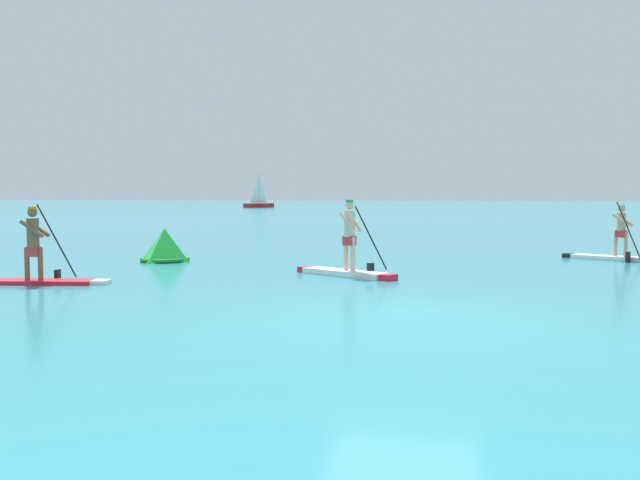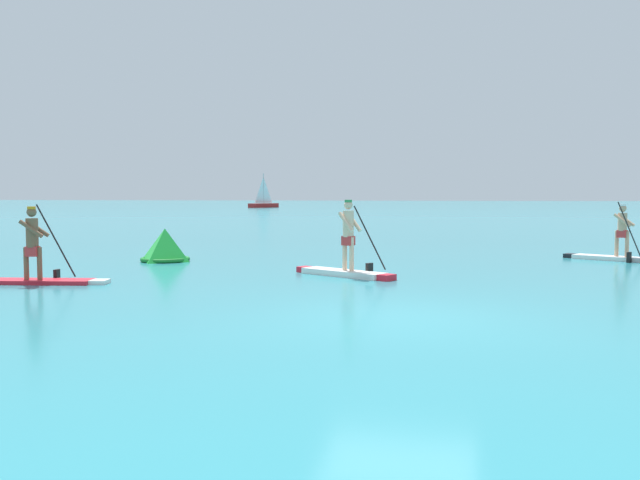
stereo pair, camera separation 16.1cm
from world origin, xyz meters
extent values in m
plane|color=teal|center=(0.00, 0.00, 0.00)|extent=(440.00, 440.00, 0.00)
cube|color=red|center=(-8.43, 2.42, 0.05)|extent=(2.91, 1.10, 0.09)
cube|color=white|center=(-6.86, 2.69, 0.05)|extent=(0.42, 0.49, 0.09)
cylinder|color=brown|center=(-8.18, 2.46, 0.45)|extent=(0.11, 0.11, 0.71)
cylinder|color=brown|center=(-8.47, 2.41, 0.45)|extent=(0.11, 0.11, 0.71)
cube|color=red|center=(-8.32, 2.44, 0.71)|extent=(0.29, 0.26, 0.22)
cylinder|color=brown|center=(-8.32, 2.44, 1.12)|extent=(0.26, 0.26, 0.64)
sphere|color=brown|center=(-8.32, 2.44, 1.57)|extent=(0.21, 0.21, 0.21)
cylinder|color=orange|center=(-8.32, 2.44, 1.67)|extent=(0.18, 0.18, 0.06)
cylinder|color=brown|center=(-8.30, 2.60, 1.22)|extent=(0.53, 0.18, 0.41)
cylinder|color=brown|center=(-8.25, 2.30, 1.22)|extent=(0.53, 0.18, 0.41)
cylinder|color=black|center=(-8.05, 2.90, 0.92)|extent=(0.87, 0.19, 1.65)
cube|color=black|center=(-8.05, 2.90, 0.11)|extent=(0.11, 0.21, 0.32)
cube|color=white|center=(-1.88, 5.28, 0.07)|extent=(2.26, 1.63, 0.14)
cube|color=red|center=(-0.76, 4.63, 0.07)|extent=(0.44, 0.48, 0.14)
cube|color=red|center=(-3.00, 5.93, 0.07)|extent=(0.41, 0.43, 0.14)
cylinder|color=beige|center=(-1.66, 5.15, 0.54)|extent=(0.11, 0.11, 0.81)
cylinder|color=beige|center=(-1.85, 5.26, 0.54)|extent=(0.11, 0.11, 0.81)
cube|color=red|center=(-1.76, 5.21, 0.86)|extent=(0.34, 0.32, 0.22)
cylinder|color=beige|center=(-1.76, 5.21, 1.26)|extent=(0.26, 0.26, 0.63)
sphere|color=beige|center=(-1.76, 5.21, 1.71)|extent=(0.21, 0.21, 0.21)
cylinder|color=#338C4C|center=(-1.76, 5.21, 1.81)|extent=(0.18, 0.18, 0.06)
cylinder|color=beige|center=(-1.64, 5.31, 1.31)|extent=(0.43, 0.30, 0.50)
cylinder|color=beige|center=(-1.79, 5.05, 1.31)|extent=(0.43, 0.30, 0.50)
cylinder|color=black|center=(-1.27, 5.36, 0.94)|extent=(0.87, 0.55, 1.51)
cube|color=black|center=(-1.27, 5.36, 0.16)|extent=(0.17, 0.21, 0.32)
cube|color=white|center=(5.39, 10.88, 0.06)|extent=(2.51, 1.81, 0.12)
cube|color=black|center=(4.15, 11.61, 0.06)|extent=(0.46, 0.47, 0.12)
cylinder|color=tan|center=(5.61, 10.75, 0.51)|extent=(0.11, 0.11, 0.77)
cylinder|color=tan|center=(5.36, 10.90, 0.51)|extent=(0.11, 0.11, 0.77)
cube|color=red|center=(5.48, 10.83, 0.80)|extent=(0.34, 0.32, 0.22)
cylinder|color=tan|center=(5.48, 10.83, 1.16)|extent=(0.26, 0.26, 0.53)
sphere|color=tan|center=(5.48, 10.83, 1.56)|extent=(0.21, 0.21, 0.21)
cylinder|color=white|center=(5.48, 10.83, 1.65)|extent=(0.18, 0.18, 0.06)
cylinder|color=tan|center=(5.60, 10.94, 1.21)|extent=(0.48, 0.36, 0.42)
cylinder|color=tan|center=(5.45, 10.67, 1.21)|extent=(0.48, 0.36, 0.42)
cylinder|color=black|center=(5.58, 10.31, 0.93)|extent=(0.64, 0.40, 1.66)
cube|color=black|center=(5.58, 10.31, 0.14)|extent=(0.17, 0.21, 0.32)
pyramid|color=green|center=(-7.69, 7.82, 0.48)|extent=(1.40, 1.40, 0.97)
torus|color=#167226|center=(-7.69, 7.82, 0.06)|extent=(1.44, 1.44, 0.12)
cube|color=#A51E1E|center=(-30.04, 91.05, 0.32)|extent=(3.69, 5.45, 0.65)
cylinder|color=#B2B2B7|center=(-30.04, 91.05, 2.93)|extent=(0.12, 0.12, 4.57)
pyramid|color=white|center=(-30.04, 91.05, 2.74)|extent=(1.40, 2.05, 3.98)
camera|label=1|loc=(0.94, -11.08, 1.95)|focal=38.89mm
camera|label=2|loc=(1.10, -11.05, 1.95)|focal=38.89mm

